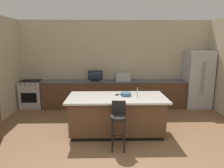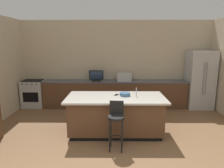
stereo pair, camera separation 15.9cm
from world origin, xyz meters
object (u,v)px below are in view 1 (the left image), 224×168
microwave (123,77)px  fruit_bowl (126,94)px  bar_stool_center (119,121)px  refrigerator (198,79)px  cell_phone (117,95)px  range_oven (32,94)px  tv_monitor (95,76)px  kitchen_island (117,115)px

microwave → fruit_bowl: 2.03m
microwave → bar_stool_center: microwave is taller
refrigerator → cell_phone: bearing=-146.4°
refrigerator → range_oven: size_ratio=2.07×
range_oven → cell_phone: bearing=-34.5°
range_oven → tv_monitor: (2.18, -0.05, 0.62)m
refrigerator → microwave: 2.55m
tv_monitor → refrigerator: bearing=-0.1°
range_oven → fruit_bowl: size_ratio=3.66×
fruit_bowl → range_oven: bearing=146.4°
range_oven → cell_phone: range_oven is taller
range_oven → bar_stool_center: (2.82, -2.89, 0.15)m
kitchen_island → refrigerator: 3.56m
range_oven → microwave: 3.18m
bar_stool_center → microwave: bearing=88.4°
tv_monitor → cell_phone: 2.02m
kitchen_island → tv_monitor: (-0.63, 2.07, 0.61)m
range_oven → bar_stool_center: bearing=-45.7°
bar_stool_center → kitchen_island: bearing=94.7°
bar_stool_center → cell_phone: bearing=93.5°
microwave → fruit_bowl: (-0.09, -2.02, -0.09)m
refrigerator → tv_monitor: 3.50m
fruit_bowl → cell_phone: size_ratio=1.71×
tv_monitor → bar_stool_center: size_ratio=0.48×
fruit_bowl → cell_phone: (-0.21, 0.07, -0.03)m
kitchen_island → refrigerator: bearing=35.7°
kitchen_island → microwave: size_ratio=4.88×
kitchen_island → fruit_bowl: size_ratio=9.13×
bar_stool_center → fruit_bowl: bar_stool_center is taller
refrigerator → fruit_bowl: refrigerator is taller
tv_monitor → fruit_bowl: (0.86, -1.97, -0.12)m
cell_phone → range_oven: bearing=172.8°
microwave → cell_phone: microwave is taller
microwave → refrigerator: bearing=-1.4°
range_oven → cell_phone: 3.48m
kitchen_island → tv_monitor: tv_monitor is taller
kitchen_island → fruit_bowl: 0.55m
refrigerator → microwave: bearing=178.6°
tv_monitor → microwave: bearing=3.1°
kitchen_island → fruit_bowl: (0.23, 0.09, 0.49)m
refrigerator → bar_stool_center: refrigerator is taller
kitchen_island → range_oven: bearing=143.1°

